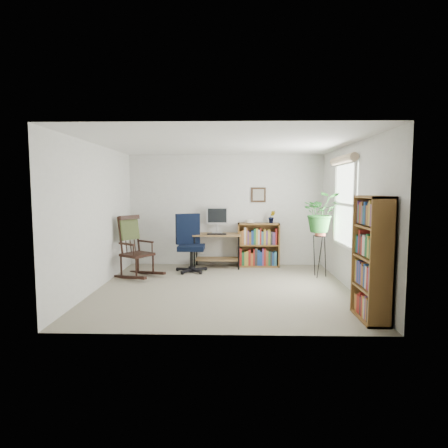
{
  "coord_description": "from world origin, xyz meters",
  "views": [
    {
      "loc": [
        0.17,
        -6.14,
        1.67
      ],
      "look_at": [
        0.0,
        0.4,
        1.05
      ],
      "focal_mm": 30.0,
      "sensor_mm": 36.0,
      "label": 1
    }
  ],
  "objects_px": {
    "office_chair": "(191,243)",
    "low_bookshelf": "(258,245)",
    "rocking_chair": "(137,246)",
    "desk": "(217,251)",
    "tall_bookshelf": "(372,258)"
  },
  "relations": [
    {
      "from": "rocking_chair",
      "to": "tall_bookshelf",
      "type": "distance_m",
      "value": 4.21
    },
    {
      "from": "office_chair",
      "to": "tall_bookshelf",
      "type": "height_order",
      "value": "tall_bookshelf"
    },
    {
      "from": "low_bookshelf",
      "to": "tall_bookshelf",
      "type": "distance_m",
      "value": 3.49
    },
    {
      "from": "desk",
      "to": "tall_bookshelf",
      "type": "xyz_separation_m",
      "value": [
        2.1,
        -3.13,
        0.43
      ]
    },
    {
      "from": "office_chair",
      "to": "rocking_chair",
      "type": "bearing_deg",
      "value": -178.51
    },
    {
      "from": "office_chair",
      "to": "low_bookshelf",
      "type": "bearing_deg",
      "value": -1.02
    },
    {
      "from": "office_chair",
      "to": "low_bookshelf",
      "type": "xyz_separation_m",
      "value": [
        1.38,
        0.58,
        -0.12
      ]
    },
    {
      "from": "desk",
      "to": "rocking_chair",
      "type": "height_order",
      "value": "rocking_chair"
    },
    {
      "from": "office_chair",
      "to": "rocking_chair",
      "type": "height_order",
      "value": "rocking_chair"
    },
    {
      "from": "desk",
      "to": "office_chair",
      "type": "xyz_separation_m",
      "value": [
        -0.49,
        -0.46,
        0.23
      ]
    },
    {
      "from": "office_chair",
      "to": "rocking_chair",
      "type": "distance_m",
      "value": 1.08
    },
    {
      "from": "office_chair",
      "to": "low_bookshelf",
      "type": "distance_m",
      "value": 1.5
    },
    {
      "from": "desk",
      "to": "rocking_chair",
      "type": "bearing_deg",
      "value": -148.15
    },
    {
      "from": "low_bookshelf",
      "to": "tall_bookshelf",
      "type": "height_order",
      "value": "tall_bookshelf"
    },
    {
      "from": "low_bookshelf",
      "to": "desk",
      "type": "bearing_deg",
      "value": -172.28
    }
  ]
}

